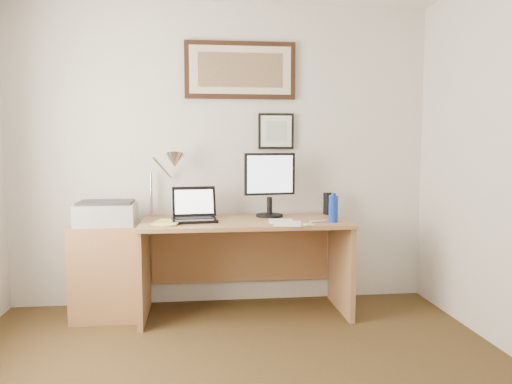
{
  "coord_description": "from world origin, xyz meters",
  "views": [
    {
      "loc": [
        -0.21,
        -2.21,
        1.33
      ],
      "look_at": [
        0.22,
        1.43,
        0.99
      ],
      "focal_mm": 35.0,
      "sensor_mm": 36.0,
      "label": 1
    }
  ],
  "objects": [
    {
      "name": "picture_small",
      "position": [
        0.45,
        1.97,
        1.45
      ],
      "size": [
        0.3,
        0.03,
        0.3
      ],
      "color": "black",
      "rests_on": "wall_back"
    },
    {
      "name": "paper_sheet_a",
      "position": [
        0.45,
        1.42,
        0.75
      ],
      "size": [
        0.26,
        0.32,
        0.0
      ],
      "primitive_type": "cube",
      "rotation": [
        0.0,
        0.0,
        -0.24
      ],
      "color": "white",
      "rests_on": "desk"
    },
    {
      "name": "side_cabinet",
      "position": [
        -0.92,
        1.68,
        0.36
      ],
      "size": [
        0.5,
        0.4,
        0.73
      ],
      "primitive_type": "cube",
      "color": "#94663E",
      "rests_on": "floor"
    },
    {
      "name": "marker_pen",
      "position": [
        0.69,
        1.45,
        0.76
      ],
      "size": [
        0.14,
        0.06,
        0.02
      ],
      "primitive_type": "cylinder",
      "rotation": [
        0.0,
        1.57,
        0.35
      ],
      "color": "silver",
      "rests_on": "desk"
    },
    {
      "name": "water_bottle",
      "position": [
        0.81,
        1.45,
        0.85
      ],
      "size": [
        0.07,
        0.07,
        0.2
      ],
      "primitive_type": "cylinder",
      "color": "#0D30B1",
      "rests_on": "desk"
    },
    {
      "name": "book",
      "position": [
        -0.52,
        1.54,
        0.76
      ],
      "size": [
        0.23,
        0.28,
        0.02
      ],
      "primitive_type": "imported",
      "rotation": [
        0.0,
        0.0,
        -0.2
      ],
      "color": "#DEDA68",
      "rests_on": "desk"
    },
    {
      "name": "laptop",
      "position": [
        -0.24,
        1.65,
        0.81
      ],
      "size": [
        0.36,
        0.33,
        0.26
      ],
      "color": "black",
      "rests_on": "desk"
    },
    {
      "name": "paper_sheet_b",
      "position": [
        0.42,
        1.52,
        0.75
      ],
      "size": [
        0.22,
        0.29,
        0.0
      ],
      "primitive_type": "cube",
      "rotation": [
        0.0,
        0.0,
        -0.11
      ],
      "color": "white",
      "rests_on": "desk"
    },
    {
      "name": "speaker",
      "position": [
        0.89,
        1.88,
        0.84
      ],
      "size": [
        0.1,
        0.09,
        0.18
      ],
      "primitive_type": "cube",
      "rotation": [
        0.0,
        0.0,
        0.24
      ],
      "color": "black",
      "rests_on": "desk"
    },
    {
      "name": "sticky_pad",
      "position": [
        0.59,
        1.32,
        0.76
      ],
      "size": [
        0.08,
        0.08,
        0.01
      ],
      "primitive_type": "cube",
      "rotation": [
        0.0,
        0.0,
        0.21
      ],
      "color": "#E5EB6F",
      "rests_on": "desk"
    },
    {
      "name": "picture_large",
      "position": [
        0.15,
        1.97,
        1.95
      ],
      "size": [
        0.92,
        0.04,
        0.47
      ],
      "color": "black",
      "rests_on": "wall_back"
    },
    {
      "name": "wall_back",
      "position": [
        0.0,
        2.0,
        1.25
      ],
      "size": [
        3.5,
        0.02,
        2.5
      ],
      "primitive_type": "cube",
      "color": "silver",
      "rests_on": "ground"
    },
    {
      "name": "bottle_cap",
      "position": [
        0.81,
        1.45,
        0.96
      ],
      "size": [
        0.04,
        0.04,
        0.02
      ],
      "primitive_type": "cylinder",
      "color": "#0D30B1",
      "rests_on": "water_bottle"
    },
    {
      "name": "lcd_monitor",
      "position": [
        0.37,
        1.79,
        1.04
      ],
      "size": [
        0.42,
        0.22,
        0.52
      ],
      "color": "black",
      "rests_on": "desk"
    },
    {
      "name": "desk_lamp",
      "position": [
        -0.41,
        1.81,
        1.19
      ],
      "size": [
        0.29,
        0.27,
        0.53
      ],
      "color": "silver",
      "rests_on": "desk"
    },
    {
      "name": "desk",
      "position": [
        0.15,
        1.72,
        0.51
      ],
      "size": [
        1.6,
        0.7,
        0.75
      ],
      "color": "#94663E",
      "rests_on": "floor"
    },
    {
      "name": "printer",
      "position": [
        -0.91,
        1.67,
        0.82
      ],
      "size": [
        0.44,
        0.34,
        0.18
      ],
      "color": "#A7A7AA",
      "rests_on": "side_cabinet"
    }
  ]
}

